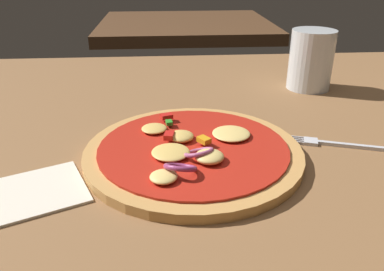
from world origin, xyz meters
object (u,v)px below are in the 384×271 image
at_px(fork, 334,144).
at_px(beer_glass, 311,62).
at_px(pizza, 193,151).
at_px(napkin, 23,195).

relative_size(fork, beer_glass, 1.44).
relative_size(pizza, fork, 1.75).
bearing_deg(beer_glass, pizza, -133.04).
height_order(pizza, napkin, pizza).
xyz_separation_m(pizza, fork, (0.19, 0.02, -0.01)).
distance_m(pizza, beer_glass, 0.36).
bearing_deg(fork, napkin, -166.55).
bearing_deg(napkin, fork, 13.45).
relative_size(beer_glass, napkin, 0.71).
xyz_separation_m(pizza, napkin, (-0.19, -0.08, -0.01)).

